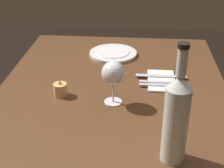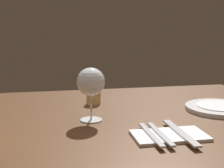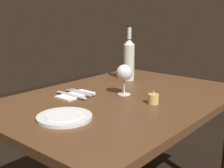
{
  "view_description": "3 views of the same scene",
  "coord_description": "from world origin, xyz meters",
  "px_view_note": "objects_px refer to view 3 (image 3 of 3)",
  "views": [
    {
      "loc": [
        -1.1,
        -0.1,
        1.38
      ],
      "look_at": [
        -0.02,
        -0.01,
        0.81
      ],
      "focal_mm": 54.37,
      "sensor_mm": 36.0,
      "label": 1
    },
    {
      "loc": [
        -0.16,
        -0.96,
        1.03
      ],
      "look_at": [
        0.03,
        0.01,
        0.85
      ],
      "focal_mm": 53.02,
      "sensor_mm": 36.0,
      "label": 2
    },
    {
      "loc": [
        1.14,
        0.9,
        1.16
      ],
      "look_at": [
        0.07,
        -0.0,
        0.82
      ],
      "focal_mm": 46.98,
      "sensor_mm": 36.0,
      "label": 3
    }
  ],
  "objects_px": {
    "wine_bottle": "(129,59)",
    "table_knife": "(71,95)",
    "fork_outer": "(82,92)",
    "wine_glass_left": "(124,73)",
    "votive_candle": "(154,99)",
    "folded_napkin": "(75,95)",
    "dinner_plate": "(65,117)",
    "fork_inner": "(79,93)"
  },
  "relations": [
    {
      "from": "wine_bottle",
      "to": "table_knife",
      "type": "bearing_deg",
      "value": 1.04
    },
    {
      "from": "table_knife",
      "to": "fork_outer",
      "type": "bearing_deg",
      "value": 180.0
    },
    {
      "from": "wine_glass_left",
      "to": "votive_candle",
      "type": "xyz_separation_m",
      "value": [
        0.03,
        0.2,
        -0.09
      ]
    },
    {
      "from": "fork_outer",
      "to": "votive_candle",
      "type": "bearing_deg",
      "value": 103.84
    },
    {
      "from": "wine_glass_left",
      "to": "fork_outer",
      "type": "bearing_deg",
      "value": -54.75
    },
    {
      "from": "fork_outer",
      "to": "folded_napkin",
      "type": "bearing_deg",
      "value": -0.0
    },
    {
      "from": "wine_bottle",
      "to": "dinner_plate",
      "type": "height_order",
      "value": "wine_bottle"
    },
    {
      "from": "table_knife",
      "to": "fork_inner",
      "type": "bearing_deg",
      "value": 180.0
    },
    {
      "from": "table_knife",
      "to": "wine_bottle",
      "type": "bearing_deg",
      "value": -178.96
    },
    {
      "from": "wine_glass_left",
      "to": "dinner_plate",
      "type": "xyz_separation_m",
      "value": [
        0.44,
        0.04,
        -0.11
      ]
    },
    {
      "from": "wine_bottle",
      "to": "fork_outer",
      "type": "height_order",
      "value": "wine_bottle"
    },
    {
      "from": "table_knife",
      "to": "votive_candle",
      "type": "bearing_deg",
      "value": 114.4
    },
    {
      "from": "fork_outer",
      "to": "table_knife",
      "type": "bearing_deg",
      "value": -0.0
    },
    {
      "from": "folded_napkin",
      "to": "table_knife",
      "type": "bearing_deg",
      "value": 0.0
    },
    {
      "from": "dinner_plate",
      "to": "folded_napkin",
      "type": "distance_m",
      "value": 0.34
    },
    {
      "from": "folded_napkin",
      "to": "table_knife",
      "type": "height_order",
      "value": "table_knife"
    },
    {
      "from": "votive_candle",
      "to": "table_knife",
      "type": "distance_m",
      "value": 0.42
    },
    {
      "from": "table_knife",
      "to": "wine_glass_left",
      "type": "bearing_deg",
      "value": 138.87
    },
    {
      "from": "dinner_plate",
      "to": "folded_napkin",
      "type": "relative_size",
      "value": 1.19
    },
    {
      "from": "wine_glass_left",
      "to": "fork_outer",
      "type": "relative_size",
      "value": 0.9
    },
    {
      "from": "wine_glass_left",
      "to": "fork_inner",
      "type": "xyz_separation_m",
      "value": [
        0.15,
        -0.18,
        -0.11
      ]
    },
    {
      "from": "wine_glass_left",
      "to": "folded_napkin",
      "type": "height_order",
      "value": "wine_glass_left"
    },
    {
      "from": "wine_bottle",
      "to": "dinner_plate",
      "type": "bearing_deg",
      "value": 17.22
    },
    {
      "from": "wine_glass_left",
      "to": "votive_candle",
      "type": "relative_size",
      "value": 2.41
    },
    {
      "from": "dinner_plate",
      "to": "table_knife",
      "type": "xyz_separation_m",
      "value": [
        -0.23,
        -0.22,
        0.0
      ]
    },
    {
      "from": "wine_bottle",
      "to": "fork_inner",
      "type": "relative_size",
      "value": 1.94
    },
    {
      "from": "fork_outer",
      "to": "table_knife",
      "type": "xyz_separation_m",
      "value": [
        0.08,
        -0.0,
        0.0
      ]
    },
    {
      "from": "votive_candle",
      "to": "fork_inner",
      "type": "bearing_deg",
      "value": -72.72
    },
    {
      "from": "fork_inner",
      "to": "table_knife",
      "type": "distance_m",
      "value": 0.05
    },
    {
      "from": "folded_napkin",
      "to": "fork_outer",
      "type": "bearing_deg",
      "value": 180.0
    },
    {
      "from": "wine_glass_left",
      "to": "fork_inner",
      "type": "relative_size",
      "value": 0.9
    },
    {
      "from": "wine_glass_left",
      "to": "votive_candle",
      "type": "bearing_deg",
      "value": 80.52
    },
    {
      "from": "wine_bottle",
      "to": "folded_napkin",
      "type": "xyz_separation_m",
      "value": [
        0.47,
        0.01,
        -0.14
      ]
    },
    {
      "from": "wine_glass_left",
      "to": "dinner_plate",
      "type": "relative_size",
      "value": 0.71
    },
    {
      "from": "fork_inner",
      "to": "dinner_plate",
      "type": "bearing_deg",
      "value": 37.26
    },
    {
      "from": "folded_napkin",
      "to": "wine_bottle",
      "type": "bearing_deg",
      "value": -178.89
    },
    {
      "from": "wine_bottle",
      "to": "table_knife",
      "type": "height_order",
      "value": "wine_bottle"
    },
    {
      "from": "wine_glass_left",
      "to": "folded_napkin",
      "type": "distance_m",
      "value": 0.28
    },
    {
      "from": "fork_inner",
      "to": "folded_napkin",
      "type": "bearing_deg",
      "value": -0.0
    },
    {
      "from": "dinner_plate",
      "to": "table_knife",
      "type": "relative_size",
      "value": 1.08
    },
    {
      "from": "votive_candle",
      "to": "dinner_plate",
      "type": "distance_m",
      "value": 0.44
    },
    {
      "from": "votive_candle",
      "to": "fork_inner",
      "type": "distance_m",
      "value": 0.4
    }
  ]
}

